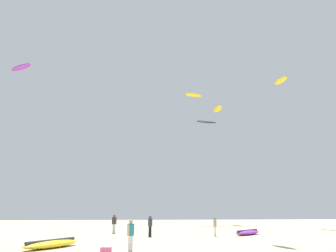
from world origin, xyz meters
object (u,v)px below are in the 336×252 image
Objects in this scene: person_left at (150,224)px; person_right at (114,222)px; person_foreground at (131,233)px; kite_aloft_5 at (21,67)px; kite_aloft_1 at (194,95)px; person_midground at (215,225)px; kite_aloft_3 at (207,122)px; kite_grounded_mid at (51,244)px; kite_aloft_0 at (281,81)px; kite_grounded_near at (247,232)px; kite_aloft_4 at (218,109)px; cooler_box at (106,250)px.

person_left is 5.03m from person_right.
kite_aloft_5 reaches higher than person_foreground.
kite_aloft_1 is (11.31, 19.79, 19.81)m from person_right.
kite_aloft_3 reaches higher than person_midground.
person_left is 0.54× the size of kite_aloft_1.
kite_grounded_mid is 1.31× the size of kite_aloft_1.
kite_grounded_near is at bearing -128.24° from kite_aloft_0.
person_midground is at bearing -101.40° from kite_aloft_3.
kite_aloft_3 is at bearing -49.94° from kite_aloft_1.
person_left is at bearing -114.26° from kite_aloft_3.
kite_aloft_1 is at bearing 91.06° from kite_grounded_near.
person_right is at bearing 166.67° from kite_grounded_near.
kite_aloft_4 is at bearing -99.57° from person_midground.
kite_aloft_3 reaches higher than kite_grounded_near.
kite_aloft_5 is (-36.15, -0.68, 0.19)m from kite_aloft_0.
kite_grounded_mid is at bearing -114.52° from kite_aloft_1.
kite_aloft_3 is (11.30, 31.49, 14.67)m from person_foreground.
person_midground is 0.41× the size of kite_aloft_4.
kite_aloft_3 is (1.23, 20.61, 15.43)m from kite_grounded_near.
person_midground reaches higher than kite_grounded_near.
kite_aloft_0 reaches higher than person_foreground.
kite_aloft_1 is at bearing 65.48° from kite_grounded_mid.
kite_grounded_near is at bearing -93.41° from kite_aloft_3.
kite_aloft_5 is at bearing 119.79° from cooler_box.
person_left is 31.97m from kite_aloft_1.
person_right is (-3.15, 3.93, 0.02)m from person_left.
kite_aloft_5 is (-26.56, -7.56, 4.84)m from kite_aloft_3.
person_foreground is at bearing 111.47° from person_left.
cooler_box is 42.23m from kite_aloft_4.
kite_aloft_0 is (20.88, 24.61, 19.32)m from person_foreground.
person_midground is 0.45× the size of kite_aloft_3.
kite_aloft_0 is 36.16m from kite_aloft_5.
kite_grounded_mid is 7.35× the size of cooler_box.
person_right is at bearing -21.14° from person_left.
person_midground is 26.64m from kite_aloft_3.
person_right is at bearing 75.62° from kite_grounded_mid.
kite_aloft_3 is 4.84m from kite_aloft_4.
kite_grounded_near is 1.10× the size of kite_aloft_1.
kite_aloft_1 is at bearing 72.30° from cooler_box.
kite_aloft_0 is (22.54, 10.95, 19.30)m from person_right.
kite_aloft_5 is at bearing -159.10° from kite_aloft_1.
cooler_box is at bearing -40.41° from kite_grounded_mid.
kite_aloft_4 is 30.96m from kite_aloft_5.
kite_aloft_1 reaches higher than person_foreground.
kite_aloft_1 reaches higher than cooler_box.
person_left reaches higher than kite_grounded_mid.
kite_aloft_4 is (15.10, 34.81, 18.54)m from cooler_box.
person_left is 0.44× the size of kite_aloft_5.
kite_aloft_0 is 0.81× the size of kite_aloft_5.
kite_grounded_near is (8.58, 1.15, -0.77)m from person_left.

